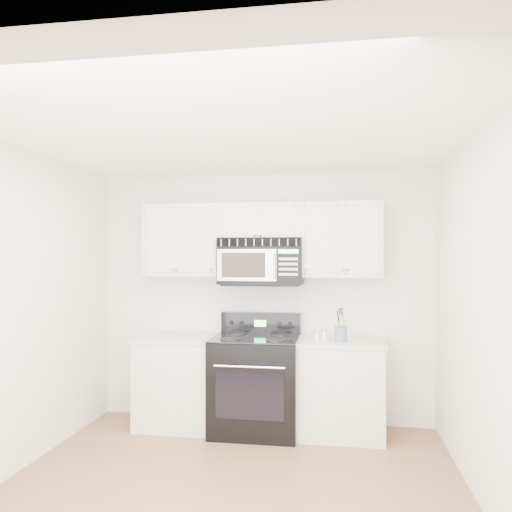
# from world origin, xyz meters

# --- Properties ---
(room) EXTENTS (3.51, 3.51, 2.61)m
(room) POSITION_xyz_m (0.00, 0.00, 1.30)
(room) COLOR brown
(room) RESTS_ON ground
(base_cabinet_left) EXTENTS (0.86, 0.65, 0.92)m
(base_cabinet_left) POSITION_xyz_m (-0.80, 1.44, 0.43)
(base_cabinet_left) COLOR beige
(base_cabinet_left) RESTS_ON ground
(base_cabinet_right) EXTENTS (0.86, 0.65, 0.92)m
(base_cabinet_right) POSITION_xyz_m (0.80, 1.44, 0.43)
(base_cabinet_right) COLOR beige
(base_cabinet_right) RESTS_ON ground
(range) EXTENTS (0.84, 0.76, 1.14)m
(range) POSITION_xyz_m (-0.02, 1.40, 0.48)
(range) COLOR black
(range) RESTS_ON ground
(upper_cabinets) EXTENTS (2.44, 0.37, 0.75)m
(upper_cabinets) POSITION_xyz_m (0.00, 1.58, 1.93)
(upper_cabinets) COLOR beige
(upper_cabinets) RESTS_ON ground
(microwave) EXTENTS (0.84, 0.47, 0.47)m
(microwave) POSITION_xyz_m (0.02, 1.53, 1.68)
(microwave) COLOR black
(microwave) RESTS_ON ground
(utensil_crock) EXTENTS (0.12, 0.12, 0.31)m
(utensil_crock) POSITION_xyz_m (0.81, 1.31, 1.00)
(utensil_crock) COLOR slate
(utensil_crock) RESTS_ON base_cabinet_right
(shaker_salt) EXTENTS (0.04, 0.04, 0.10)m
(shaker_salt) POSITION_xyz_m (0.59, 1.28, 0.97)
(shaker_salt) COLOR silver
(shaker_salt) RESTS_ON base_cabinet_right
(shaker_pepper) EXTENTS (0.05, 0.05, 0.11)m
(shaker_pepper) POSITION_xyz_m (0.66, 1.32, 0.98)
(shaker_pepper) COLOR silver
(shaker_pepper) RESTS_ON base_cabinet_right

